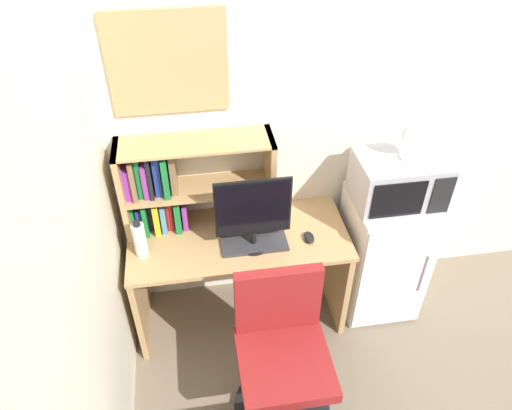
{
  "coord_description": "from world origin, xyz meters",
  "views": [
    {
      "loc": [
        -1.13,
        -2.38,
        2.69
      ],
      "look_at": [
        -0.8,
        -0.32,
        0.98
      ],
      "focal_mm": 34.22,
      "sensor_mm": 36.0,
      "label": 1
    }
  ],
  "objects_px": {
    "microwave": "(399,180)",
    "hutch_bookshelf": "(172,185)",
    "water_bottle": "(140,240)",
    "wall_corkboard": "(168,63)",
    "computer_mouse": "(309,237)",
    "mini_fridge": "(382,254)",
    "keyboard": "(255,244)",
    "desk_chair": "(282,360)",
    "desk_fan": "(415,139)",
    "monitor": "(253,212)"
  },
  "relations": [
    {
      "from": "hutch_bookshelf",
      "to": "keyboard",
      "type": "relative_size",
      "value": 2.29
    },
    {
      "from": "water_bottle",
      "to": "keyboard",
      "type": "bearing_deg",
      "value": -2.45
    },
    {
      "from": "desk_chair",
      "to": "mini_fridge",
      "type": "bearing_deg",
      "value": 39.28
    },
    {
      "from": "water_bottle",
      "to": "hutch_bookshelf",
      "type": "bearing_deg",
      "value": 48.92
    },
    {
      "from": "keyboard",
      "to": "microwave",
      "type": "height_order",
      "value": "microwave"
    },
    {
      "from": "hutch_bookshelf",
      "to": "wall_corkboard",
      "type": "relative_size",
      "value": 1.44
    },
    {
      "from": "computer_mouse",
      "to": "desk_fan",
      "type": "relative_size",
      "value": 0.43
    },
    {
      "from": "desk_fan",
      "to": "wall_corkboard",
      "type": "distance_m",
      "value": 1.35
    },
    {
      "from": "monitor",
      "to": "mini_fridge",
      "type": "distance_m",
      "value": 1.01
    },
    {
      "from": "hutch_bookshelf",
      "to": "computer_mouse",
      "type": "height_order",
      "value": "hutch_bookshelf"
    },
    {
      "from": "water_bottle",
      "to": "wall_corkboard",
      "type": "height_order",
      "value": "wall_corkboard"
    },
    {
      "from": "computer_mouse",
      "to": "water_bottle",
      "type": "relative_size",
      "value": 0.42
    },
    {
      "from": "desk_chair",
      "to": "wall_corkboard",
      "type": "height_order",
      "value": "wall_corkboard"
    },
    {
      "from": "hutch_bookshelf",
      "to": "microwave",
      "type": "height_order",
      "value": "hutch_bookshelf"
    },
    {
      "from": "microwave",
      "to": "hutch_bookshelf",
      "type": "bearing_deg",
      "value": 172.48
    },
    {
      "from": "hutch_bookshelf",
      "to": "keyboard",
      "type": "bearing_deg",
      "value": -30.9
    },
    {
      "from": "desk_fan",
      "to": "water_bottle",
      "type": "bearing_deg",
      "value": -177.84
    },
    {
      "from": "monitor",
      "to": "computer_mouse",
      "type": "bearing_deg",
      "value": -1.98
    },
    {
      "from": "desk_fan",
      "to": "desk_chair",
      "type": "bearing_deg",
      "value": -141.94
    },
    {
      "from": "microwave",
      "to": "wall_corkboard",
      "type": "height_order",
      "value": "wall_corkboard"
    },
    {
      "from": "hutch_bookshelf",
      "to": "monitor",
      "type": "relative_size",
      "value": 1.9
    },
    {
      "from": "mini_fridge",
      "to": "desk_fan",
      "type": "bearing_deg",
      "value": -3.8
    },
    {
      "from": "computer_mouse",
      "to": "desk_fan",
      "type": "xyz_separation_m",
      "value": [
        0.56,
        0.09,
        0.56
      ]
    },
    {
      "from": "keyboard",
      "to": "desk_chair",
      "type": "bearing_deg",
      "value": -83.97
    },
    {
      "from": "keyboard",
      "to": "desk_chair",
      "type": "distance_m",
      "value": 0.66
    },
    {
      "from": "keyboard",
      "to": "computer_mouse",
      "type": "distance_m",
      "value": 0.32
    },
    {
      "from": "water_bottle",
      "to": "desk_chair",
      "type": "relative_size",
      "value": 0.26
    },
    {
      "from": "mini_fridge",
      "to": "water_bottle",
      "type": "bearing_deg",
      "value": -177.7
    },
    {
      "from": "hutch_bookshelf",
      "to": "keyboard",
      "type": "height_order",
      "value": "hutch_bookshelf"
    },
    {
      "from": "desk_fan",
      "to": "keyboard",
      "type": "bearing_deg",
      "value": -174.53
    },
    {
      "from": "hutch_bookshelf",
      "to": "mini_fridge",
      "type": "height_order",
      "value": "hutch_bookshelf"
    },
    {
      "from": "hutch_bookshelf",
      "to": "wall_corkboard",
      "type": "height_order",
      "value": "wall_corkboard"
    },
    {
      "from": "water_bottle",
      "to": "computer_mouse",
      "type": "bearing_deg",
      "value": -1.75
    },
    {
      "from": "desk_chair",
      "to": "water_bottle",
      "type": "bearing_deg",
      "value": 139.77
    },
    {
      "from": "keyboard",
      "to": "microwave",
      "type": "distance_m",
      "value": 0.91
    },
    {
      "from": "keyboard",
      "to": "water_bottle",
      "type": "bearing_deg",
      "value": 177.55
    },
    {
      "from": "desk_fan",
      "to": "desk_chair",
      "type": "xyz_separation_m",
      "value": [
        -0.83,
        -0.65,
        -0.91
      ]
    },
    {
      "from": "hutch_bookshelf",
      "to": "microwave",
      "type": "bearing_deg",
      "value": -7.52
    },
    {
      "from": "hutch_bookshelf",
      "to": "water_bottle",
      "type": "xyz_separation_m",
      "value": [
        -0.2,
        -0.23,
        -0.18
      ]
    },
    {
      "from": "mini_fridge",
      "to": "wall_corkboard",
      "type": "bearing_deg",
      "value": 167.38
    },
    {
      "from": "monitor",
      "to": "keyboard",
      "type": "relative_size",
      "value": 1.2
    },
    {
      "from": "keyboard",
      "to": "desk_fan",
      "type": "relative_size",
      "value": 1.62
    },
    {
      "from": "keyboard",
      "to": "mini_fridge",
      "type": "bearing_deg",
      "value": 5.83
    },
    {
      "from": "keyboard",
      "to": "water_bottle",
      "type": "distance_m",
      "value": 0.65
    },
    {
      "from": "keyboard",
      "to": "wall_corkboard",
      "type": "relative_size",
      "value": 0.63
    },
    {
      "from": "microwave",
      "to": "mini_fridge",
      "type": "bearing_deg",
      "value": -90.21
    },
    {
      "from": "hutch_bookshelf",
      "to": "microwave",
      "type": "xyz_separation_m",
      "value": [
        1.29,
        -0.17,
        0.01
      ]
    },
    {
      "from": "keyboard",
      "to": "mini_fridge",
      "type": "relative_size",
      "value": 0.43
    },
    {
      "from": "desk_fan",
      "to": "mini_fridge",
      "type": "bearing_deg",
      "value": 176.2
    },
    {
      "from": "hutch_bookshelf",
      "to": "keyboard",
      "type": "xyz_separation_m",
      "value": [
        0.43,
        -0.26,
        -0.28
      ]
    }
  ]
}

